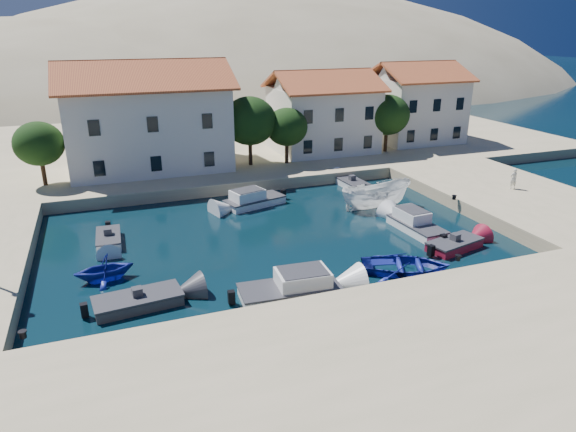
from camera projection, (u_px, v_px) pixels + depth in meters
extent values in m
plane|color=black|center=(335.00, 308.00, 26.13)|extent=(400.00, 400.00, 0.00)
cube|color=tan|center=(399.00, 369.00, 20.68)|extent=(52.00, 12.00, 1.00)
cube|color=tan|center=(513.00, 197.00, 41.40)|extent=(11.00, 20.00, 1.00)
cube|color=tan|center=(213.00, 144.00, 60.05)|extent=(80.00, 36.00, 1.00)
ellipsoid|color=gray|center=(106.00, 171.00, 126.65)|extent=(198.00, 126.00, 72.00)
ellipsoid|color=gray|center=(257.00, 157.00, 160.56)|extent=(220.00, 176.00, 99.00)
cube|color=white|center=(148.00, 127.00, 47.18)|extent=(14.00, 9.00, 7.50)
pyramid|color=#943721|center=(143.00, 73.00, 45.50)|extent=(14.70, 9.45, 2.20)
cube|color=white|center=(323.00, 119.00, 54.06)|extent=(10.00, 8.00, 6.50)
pyramid|color=#943721|center=(324.00, 79.00, 52.62)|extent=(10.50, 8.40, 1.80)
cube|color=white|center=(415.00, 110.00, 58.74)|extent=(9.00, 8.00, 7.00)
pyramid|color=#943721|center=(418.00, 70.00, 57.21)|extent=(9.45, 8.40, 1.80)
cylinder|color=#382314|center=(43.00, 170.00, 42.50)|extent=(0.36, 0.36, 2.50)
ellipsoid|color=black|center=(39.00, 144.00, 41.71)|extent=(4.00, 4.00, 3.60)
cylinder|color=#382314|center=(250.00, 149.00, 48.68)|extent=(0.36, 0.36, 3.00)
ellipsoid|color=black|center=(250.00, 121.00, 47.74)|extent=(5.00, 5.00, 4.50)
cylinder|color=#382314|center=(287.00, 150.00, 49.46)|extent=(0.36, 0.36, 2.50)
ellipsoid|color=black|center=(287.00, 127.00, 48.68)|extent=(4.00, 4.00, 3.60)
cylinder|color=#382314|center=(386.00, 138.00, 54.02)|extent=(0.36, 0.36, 2.75)
ellipsoid|color=black|center=(387.00, 115.00, 53.16)|extent=(4.60, 4.60, 4.14)
cylinder|color=black|center=(23.00, 335.00, 21.80)|extent=(0.36, 0.36, 0.30)
cylinder|color=black|center=(458.00, 258.00, 29.02)|extent=(0.36, 0.36, 0.30)
cylinder|color=black|center=(454.00, 197.00, 39.29)|extent=(0.36, 0.36, 0.30)
cube|color=#38373D|center=(138.00, 302.00, 26.19)|extent=(4.47, 2.35, 0.90)
cube|color=#38373D|center=(138.00, 296.00, 26.07)|extent=(4.57, 2.40, 0.10)
cube|color=#38373D|center=(137.00, 292.00, 26.00)|extent=(0.55, 0.55, 0.50)
cube|color=white|center=(289.00, 292.00, 27.13)|extent=(5.31, 2.54, 0.90)
cube|color=#38373D|center=(290.00, 287.00, 27.01)|extent=(5.43, 2.59, 0.10)
cube|color=white|center=(290.00, 280.00, 26.89)|extent=(2.86, 2.05, 0.90)
imported|color=#1C289A|center=(405.00, 272.00, 29.97)|extent=(6.14, 5.39, 1.06)
cube|color=maroon|center=(454.00, 245.00, 32.94)|extent=(4.00, 2.51, 0.90)
cube|color=#38373D|center=(455.00, 241.00, 32.82)|extent=(4.09, 2.56, 0.10)
cube|color=#38373D|center=(455.00, 238.00, 32.75)|extent=(0.61, 0.61, 0.50)
cube|color=white|center=(417.00, 228.00, 35.80)|extent=(2.17, 4.75, 0.90)
cube|color=#38373D|center=(417.00, 223.00, 35.68)|extent=(2.21, 4.86, 0.10)
cube|color=white|center=(417.00, 219.00, 35.56)|extent=(1.75, 2.55, 0.90)
imported|color=white|center=(375.00, 208.00, 40.52)|extent=(5.96, 2.30, 2.29)
cube|color=white|center=(352.00, 184.00, 45.77)|extent=(1.91, 3.73, 0.90)
cube|color=#38373D|center=(352.00, 180.00, 45.65)|extent=(1.95, 3.81, 0.10)
cube|color=#38373D|center=(352.00, 178.00, 45.58)|extent=(0.53, 0.53, 0.50)
imported|color=#1C289A|center=(106.00, 280.00, 29.02)|extent=(3.48, 3.09, 1.69)
cube|color=white|center=(109.00, 240.00, 33.82)|extent=(1.60, 3.43, 0.90)
cube|color=#38373D|center=(108.00, 235.00, 33.70)|extent=(1.64, 3.51, 0.10)
cube|color=#38373D|center=(108.00, 232.00, 33.63)|extent=(0.51, 0.51, 0.50)
cube|color=white|center=(255.00, 202.00, 41.00)|extent=(5.05, 3.20, 0.90)
cube|color=#38373D|center=(255.00, 198.00, 40.88)|extent=(5.17, 3.27, 0.10)
cube|color=white|center=(255.00, 194.00, 40.75)|extent=(2.85, 2.30, 0.90)
imported|color=beige|center=(514.00, 179.00, 41.64)|extent=(0.65, 0.46, 1.70)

